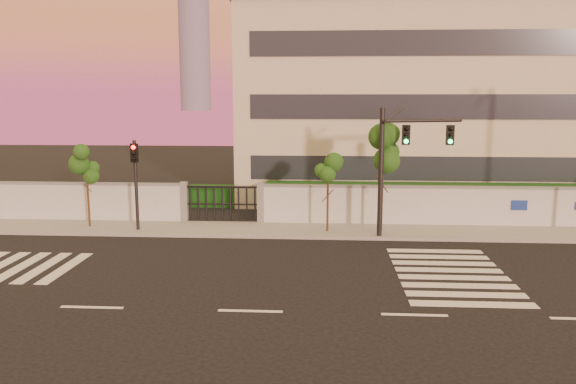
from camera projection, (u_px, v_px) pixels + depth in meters
name	position (u px, v px, depth m)	size (l,w,h in m)	color
ground	(250.00, 311.00, 17.27)	(120.00, 120.00, 0.00)	black
sidewalk	(278.00, 230.00, 27.60)	(60.00, 3.00, 0.15)	gray
perimeter_wall	(282.00, 204.00, 28.90)	(60.00, 0.36, 2.20)	silver
hedge_row	(304.00, 200.00, 31.58)	(41.00, 4.25, 1.80)	#123610
institutional_building	(426.00, 103.00, 37.35)	(24.40, 12.40, 12.25)	beige
road_markings	(221.00, 273.00, 21.07)	(57.00, 7.62, 0.02)	silver
street_tree_c	(87.00, 168.00, 27.61)	(1.31, 1.04, 4.17)	#382314
street_tree_d	(328.00, 176.00, 26.69)	(1.39, 1.10, 3.80)	#382314
street_tree_e	(383.00, 153.00, 26.52)	(1.64, 1.31, 5.31)	#382314
traffic_signal_main	(398.00, 157.00, 25.49)	(3.78, 1.26, 6.07)	black
traffic_signal_secondary	(135.00, 175.00, 26.92)	(0.35, 0.34, 4.50)	black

